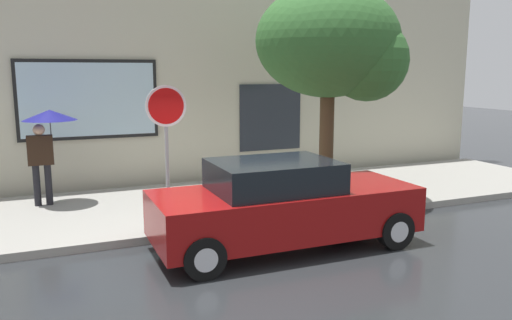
% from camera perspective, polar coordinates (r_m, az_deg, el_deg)
% --- Properties ---
extents(ground_plane, '(60.00, 60.00, 0.00)m').
position_cam_1_polar(ground_plane, '(8.48, -3.23, -10.55)').
color(ground_plane, '#282B2D').
extents(sidewalk, '(20.00, 4.00, 0.15)m').
position_cam_1_polar(sidewalk, '(11.20, -8.37, -5.13)').
color(sidewalk, gray).
rests_on(sidewalk, ground).
extents(building_facade, '(20.00, 0.67, 7.00)m').
position_cam_1_polar(building_facade, '(13.27, -11.51, 11.98)').
color(building_facade, beige).
rests_on(building_facade, ground).
extents(parked_car, '(4.44, 1.81, 1.50)m').
position_cam_1_polar(parked_car, '(8.64, 3.03, -5.03)').
color(parked_car, maroon).
rests_on(parked_car, ground).
extents(fire_hydrant, '(0.30, 0.44, 0.81)m').
position_cam_1_polar(fire_hydrant, '(10.25, 1.09, -3.69)').
color(fire_hydrant, white).
rests_on(fire_hydrant, sidewalk).
extents(pedestrian_with_umbrella, '(1.09, 1.09, 2.01)m').
position_cam_1_polar(pedestrian_with_umbrella, '(11.51, -22.22, 3.28)').
color(pedestrian_with_umbrella, black).
rests_on(pedestrian_with_umbrella, sidewalk).
extents(street_tree, '(3.20, 2.72, 4.63)m').
position_cam_1_polar(street_tree, '(11.33, 8.95, 12.43)').
color(street_tree, '#4C3823').
rests_on(street_tree, sidewalk).
extents(stop_sign, '(0.76, 0.10, 2.55)m').
position_cam_1_polar(stop_sign, '(9.62, -9.93, 3.74)').
color(stop_sign, gray).
rests_on(stop_sign, sidewalk).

